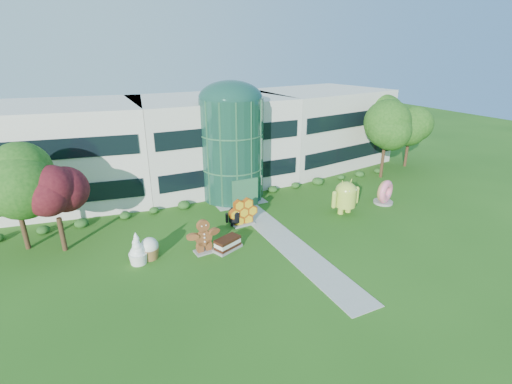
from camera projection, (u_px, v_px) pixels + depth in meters
name	position (u px, v px, depth m)	size (l,w,h in m)	color
ground	(295.00, 249.00, 27.84)	(140.00, 140.00, 0.00)	#215114
building	(211.00, 140.00, 41.25)	(46.00, 15.00, 9.30)	beige
atrium	(232.00, 150.00, 36.13)	(6.00, 6.00, 9.80)	#194738
walkway	(282.00, 238.00, 29.51)	(2.40, 20.00, 0.04)	#9E9E93
tree_red	(58.00, 213.00, 26.68)	(4.00, 4.00, 6.00)	#3F0C14
trees_backdrop	(228.00, 154.00, 37.22)	(52.00, 8.00, 8.40)	#174611
android_green	(346.00, 195.00, 33.47)	(3.11, 2.07, 3.52)	#ACC73F
android_black	(235.00, 215.00, 31.30)	(1.70, 1.14, 1.94)	black
donut	(384.00, 192.00, 35.78)	(2.30, 1.10, 2.39)	#FF6184
gingerbread	(204.00, 236.00, 27.01)	(2.87, 1.11, 2.65)	brown
ice_cream_sandwich	(228.00, 244.00, 27.67)	(2.16, 1.08, 0.96)	black
honeycomb	(243.00, 213.00, 31.38)	(2.74, 0.98, 2.15)	gold
froyo	(137.00, 248.00, 25.64)	(1.38, 1.38, 2.37)	white
cupcake	(150.00, 248.00, 26.38)	(1.36, 1.36, 1.63)	white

